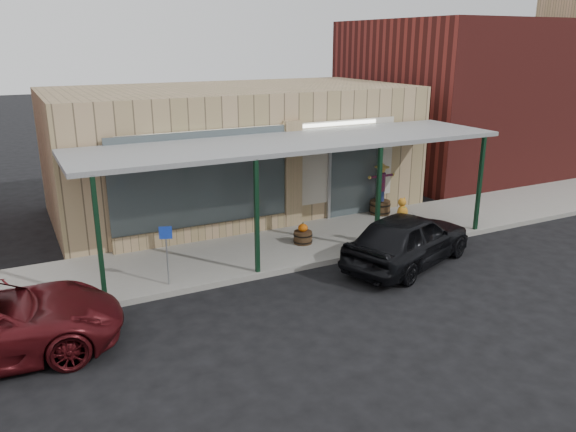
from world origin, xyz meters
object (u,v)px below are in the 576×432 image
barrel_pumpkin (303,236)px  parked_sedan (408,239)px  barrel_scarecrow (380,197)px  handicap_sign (167,248)px

barrel_pumpkin → parked_sedan: (1.87, -2.34, 0.36)m
barrel_pumpkin → parked_sedan: bearing=-51.4°
parked_sedan → barrel_pumpkin: bearing=18.3°
parked_sedan → barrel_scarecrow: bearing=-46.2°
barrel_pumpkin → barrel_scarecrow: bearing=20.3°
handicap_sign → parked_sedan: handicap_sign is taller
barrel_scarecrow → barrel_pumpkin: bearing=-140.5°
barrel_scarecrow → handicap_sign: (-7.84, -2.40, 0.34)m
barrel_scarecrow → parked_sedan: size_ratio=0.38×
barrel_scarecrow → parked_sedan: (-1.79, -3.69, -0.01)m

